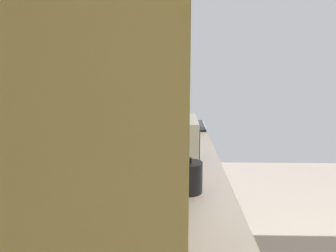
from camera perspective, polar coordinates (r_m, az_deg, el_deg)
name	(u,v)px	position (r m, az deg, el deg)	size (l,w,h in m)	color
wall_back	(111,111)	(1.91, -9.55, 2.45)	(4.33, 0.12, 2.64)	#DCCD86
upper_cabinets	(141,2)	(1.48, -4.64, 20.10)	(2.58, 0.31, 0.70)	beige
oven_range	(176,168)	(3.61, 1.34, -7.06)	(0.59, 0.62, 1.11)	#B7BABF
microwave	(172,139)	(2.30, 0.70, -2.22)	(0.47, 0.35, 0.29)	white
bowl	(183,139)	(2.82, 2.58, -2.20)	(0.15, 0.15, 0.04)	#4C8CBF
kettle	(188,177)	(1.75, 3.35, -8.55)	(0.21, 0.15, 0.18)	black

